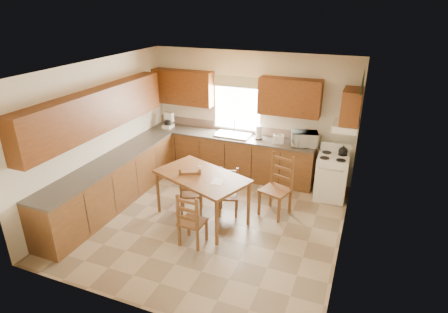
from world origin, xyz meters
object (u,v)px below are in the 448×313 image
at_px(dining_table, 202,197).
at_px(stove, 331,178).
at_px(chair_near_left, 192,218).
at_px(chair_far_left, 229,193).
at_px(chair_far_right, 276,187).
at_px(microwave, 304,139).
at_px(chair_near_right, 191,190).

bearing_deg(dining_table, stove, 59.87).
bearing_deg(chair_near_left, stove, -125.68).
height_order(chair_far_left, chair_far_right, chair_far_right).
xyz_separation_m(chair_near_left, chair_far_right, (1.00, 1.36, 0.10)).
bearing_deg(chair_far_left, chair_far_right, 3.26).
distance_m(stove, dining_table, 2.62).
relative_size(stove, microwave, 1.78).
distance_m(chair_near_left, chair_near_right, 0.93).
xyz_separation_m(microwave, chair_far_right, (-0.23, -1.30, -0.50)).
xyz_separation_m(stove, chair_far_right, (-0.86, -1.03, 0.13)).
distance_m(chair_near_right, chair_far_left, 0.68).
bearing_deg(chair_far_left, chair_near_right, -175.72).
height_order(dining_table, chair_near_right, chair_near_right).
distance_m(microwave, chair_far_right, 1.41).
height_order(microwave, chair_near_right, microwave).
bearing_deg(stove, dining_table, -143.47).
relative_size(dining_table, chair_far_right, 1.42).
bearing_deg(chair_far_left, stove, 22.02).
height_order(chair_near_left, chair_near_right, chair_near_right).
relative_size(dining_table, chair_near_right, 1.67).
height_order(microwave, chair_near_left, microwave).
xyz_separation_m(dining_table, chair_far_right, (1.18, 0.61, 0.14)).
distance_m(stove, chair_far_right, 1.35).
distance_m(chair_near_left, chair_far_left, 1.09).
height_order(dining_table, chair_far_left, dining_table).
xyz_separation_m(chair_near_left, chair_far_left, (0.20, 1.07, -0.04)).
relative_size(chair_far_left, chair_far_right, 0.75).
bearing_deg(microwave, chair_near_right, -145.99).
xyz_separation_m(dining_table, chair_near_right, (-0.25, 0.08, 0.05)).
bearing_deg(chair_far_left, microwave, 40.58).
distance_m(dining_table, chair_near_right, 0.27).
xyz_separation_m(chair_near_right, chair_far_left, (0.63, 0.24, -0.05)).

